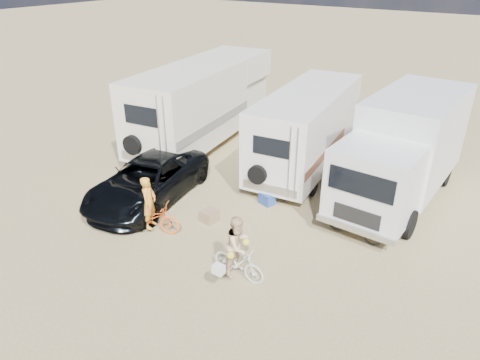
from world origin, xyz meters
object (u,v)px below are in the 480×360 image
Objects in this scene: cooler at (267,198)px; crate at (210,216)px; bike_man at (151,217)px; bike_parked at (355,224)px; box_truck at (402,152)px; rider_woman at (238,251)px; dark_suv at (148,181)px; bike_woman at (238,262)px; rv_main at (306,131)px; rider_man at (150,208)px; rv_left at (203,104)px.

cooler is 1.06× the size of crate.
bike_parked is at bearing -80.42° from bike_man.
bike_man is at bearing -104.44° from cooler.
box_truck reaches higher than rider_woman.
box_truck is 14.02× the size of cooler.
cooler is at bearing 19.11° from dark_suv.
dark_suv reaches higher than bike_woman.
rv_main is 5.25m from bike_parked.
rider_man is at bearing -111.69° from rv_main.
rv_main is 4.46× the size of bike_woman.
rider_man is (-3.48, 0.30, 0.37)m from bike_woman.
dark_suv is 2.72m from crate.
bike_woman is at bearing -179.39° from rider_woman.
rider_man is at bearing 85.63° from rider_woman.
bike_man is at bearing -71.78° from rv_left.
bike_man reaches higher than bike_woman.
rv_main is 0.81× the size of rv_left.
bike_parked is at bearing -53.35° from rv_main.
rv_left is 5.19× the size of rider_woman.
rv_left reaches higher than cooler.
rv_main reaches higher than rider_man.
rv_main is 3.89m from box_truck.
rider_woman is at bearing -116.25° from bike_man.
rv_left reaches higher than rider_woman.
cooler is 2.23m from crate.
box_truck is 8.75m from dark_suv.
rv_main is at bearing 13.75° from bike_woman.
rv_main is at bearing -35.90° from bike_man.
dark_suv is 10.30× the size of cooler.
cooler is (3.62, 2.05, -0.53)m from dark_suv.
box_truck is at bearing -15.36° from rv_main.
dark_suv reaches higher than cooler.
rv_left reaches higher than bike_woman.
rv_main is 3.73× the size of bike_man.
box_truck is at bearing 2.10° from bike_parked.
bike_man is 1.02× the size of bike_parked.
box_truck reaches higher than bike_woman.
rider_woman reaches higher than cooler.
rv_left is 1.22× the size of box_truck.
dark_suv is 4.19m from cooler.
crate is at bearing -103.98° from rv_main.
dark_suv is 3.35× the size of bike_woman.
bike_man is at bearing -111.69° from rv_main.
rider_woman reaches higher than dark_suv.
box_truck reaches higher than rv_main.
rider_woman is 3.28× the size of cooler.
rv_left is at bearing 129.53° from crate.
rider_woman is at bearing -29.62° from dark_suv.
bike_woman is 4.05m from cooler.
box_truck is 3.81× the size of bike_man.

